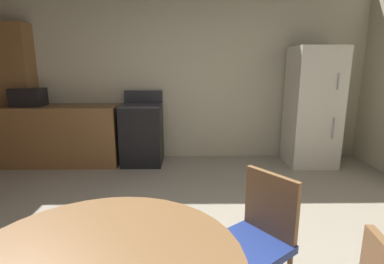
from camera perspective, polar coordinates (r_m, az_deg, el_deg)
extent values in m
cube|color=beige|center=(4.87, -1.76, 10.96)|extent=(6.04, 0.12, 2.70)
cube|color=olive|center=(4.98, -23.50, -0.53)|extent=(1.75, 0.60, 0.90)
cube|color=olive|center=(5.34, -29.87, 6.21)|extent=(0.44, 0.36, 2.10)
cube|color=black|center=(4.65, -9.46, -0.52)|extent=(0.60, 0.60, 0.90)
cube|color=#38383D|center=(4.56, -9.67, 5.10)|extent=(0.60, 0.60, 0.02)
cube|color=#38383D|center=(4.83, -9.21, 6.74)|extent=(0.60, 0.04, 0.18)
cube|color=silver|center=(4.84, 21.94, 4.43)|extent=(0.68, 0.66, 1.76)
cylinder|color=#B2B2B7|center=(4.57, 26.10, 8.65)|extent=(0.02, 0.02, 0.22)
cylinder|color=#B2B2B7|center=(4.65, 25.31, 0.66)|extent=(0.02, 0.02, 0.30)
cube|color=black|center=(5.08, -28.70, 5.85)|extent=(0.44, 0.32, 0.26)
cylinder|color=olive|center=(2.28, 10.21, -22.18)|extent=(0.03, 0.03, 0.43)
cube|color=navy|center=(1.95, 10.93, -20.57)|extent=(0.56, 0.56, 0.05)
cube|color=olive|center=(1.97, 14.73, -13.37)|extent=(0.26, 0.32, 0.42)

